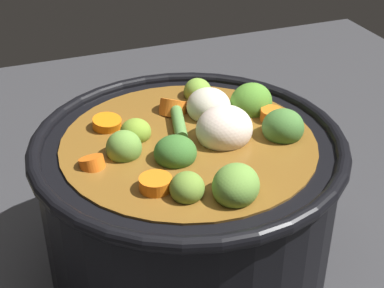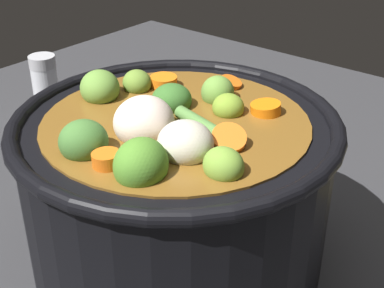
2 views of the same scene
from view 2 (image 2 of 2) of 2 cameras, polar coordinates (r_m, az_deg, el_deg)
name	(u,v)px [view 2 (image 2 of 2)]	position (r m, az deg, el deg)	size (l,w,h in m)	color
ground_plane	(178,256)	(0.52, -1.50, -11.61)	(1.10, 1.10, 0.00)	#2D2D30
cooking_pot	(176,187)	(0.47, -1.67, -4.47)	(0.27, 0.27, 0.17)	black
salt_shaker	(45,86)	(0.78, -15.10, 5.90)	(0.04, 0.04, 0.09)	silver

